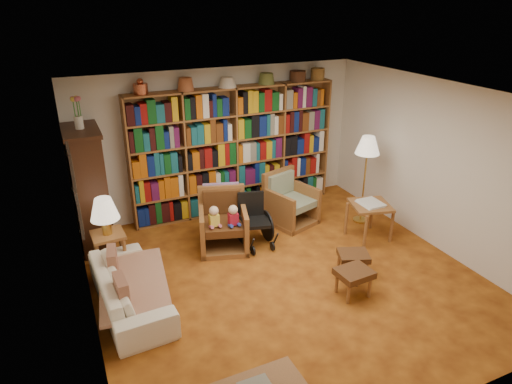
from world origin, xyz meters
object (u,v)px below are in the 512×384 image
floor_lamp (368,149)px  side_table_papers (370,209)px  armchair_leather (221,223)px  sofa (130,288)px  side_table_lamp (109,243)px  wheelchair (254,221)px  footstool_b (354,275)px  armchair_sage (289,203)px  footstool_a (353,257)px

floor_lamp → side_table_papers: bearing=-116.1°
armchair_leather → side_table_papers: size_ratio=1.32×
sofa → side_table_lamp: 0.95m
side_table_lamp → wheelchair: size_ratio=0.70×
side_table_papers → footstool_b: size_ratio=1.54×
footstool_b → side_table_lamp: bearing=145.6°
armchair_sage → footstool_b: size_ratio=2.01×
armchair_leather → wheelchair: bearing=-18.6°
sofa → side_table_papers: 3.77m
sofa → floor_lamp: 4.22m
side_table_papers → footstool_a: 1.16m
armchair_sage → footstool_a: bearing=-89.2°
side_table_papers → footstool_a: bearing=-137.5°
sofa → wheelchair: (2.04, 0.80, 0.11)m
side_table_lamp → armchair_leather: 1.66m
footstool_b → wheelchair: bearing=109.5°
wheelchair → footstool_a: (0.88, -1.37, -0.10)m
floor_lamp → side_table_lamp: bearing=177.4°
floor_lamp → armchair_sage: bearing=155.3°
footstool_a → wheelchair: bearing=122.9°
side_table_papers → footstool_b: (-1.10, -1.15, -0.21)m
armchair_sage → armchair_leather: bearing=-167.1°
floor_lamp → footstool_b: floor_lamp is taller
side_table_papers → armchair_sage: bearing=128.9°
floor_lamp → wheelchair: bearing=178.5°
armchair_sage → side_table_papers: bearing=-51.1°
wheelchair → footstool_a: 1.63m
wheelchair → footstool_b: 1.86m
armchair_sage → side_table_papers: armchair_sage is taller
side_table_lamp → footstool_b: (2.76, -1.89, -0.13)m
sofa → side_table_papers: side_table_papers is taller
side_table_lamp → footstool_a: size_ratio=1.15×
armchair_sage → side_table_lamp: bearing=-173.7°
side_table_papers → sofa: bearing=-177.0°
side_table_lamp → footstool_a: 3.38m
sofa → footstool_b: bearing=-113.1°
footstool_a → side_table_papers: bearing=42.5°
footstool_a → footstool_b: footstool_b is taller
side_table_lamp → sofa: bearing=-83.9°
floor_lamp → footstool_a: floor_lamp is taller
footstool_b → sofa: bearing=160.2°
armchair_leather → sofa: bearing=-148.4°
armchair_leather → armchair_sage: size_ratio=1.02×
floor_lamp → side_table_papers: floor_lamp is taller
armchair_sage → footstool_a: size_ratio=1.84×
side_table_lamp → footstool_a: bearing=-26.4°
footstool_b → footstool_a: bearing=55.6°
armchair_leather → armchair_sage: 1.37m
sofa → armchair_leather: size_ratio=1.90×
sofa → wheelchair: bearing=-72.0°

